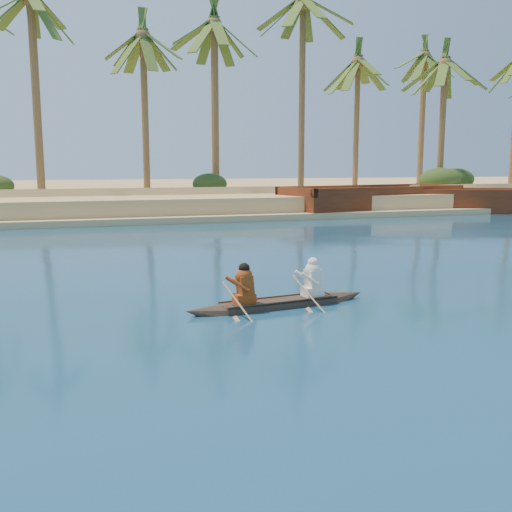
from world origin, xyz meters
name	(u,v)px	position (x,y,z in m)	size (l,w,h in m)	color
sandy_embankment	(186,193)	(0.00, 46.89, 0.53)	(150.00, 51.00, 1.50)	tan
palm_grove	(215,102)	(0.00, 35.00, 8.00)	(110.00, 14.00, 16.00)	#40541D
shrub_cluster	(229,193)	(0.00, 31.50, 1.20)	(100.00, 6.00, 2.40)	#223D16
canoe	(279,297)	(-6.91, 3.02, 0.24)	(4.48, 1.06, 1.22)	#3F3022
barge_mid	(372,202)	(8.41, 25.49, 0.75)	(13.46, 6.78, 2.14)	#5D2C13
barge_right	(466,202)	(15.00, 24.19, 0.66)	(11.83, 8.08, 1.88)	#5D2C13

